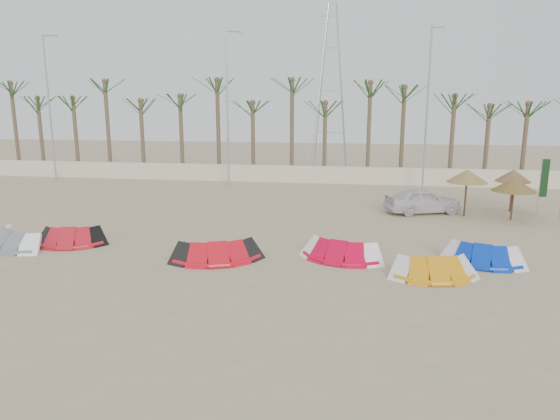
% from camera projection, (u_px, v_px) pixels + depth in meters
% --- Properties ---
extents(ground, '(120.00, 120.00, 0.00)m').
position_uv_depth(ground, '(253.00, 284.00, 17.01)').
color(ground, tan).
rests_on(ground, ground).
extents(boundary_wall, '(60.00, 0.30, 1.30)m').
position_uv_depth(boundary_wall, '(312.00, 174.00, 38.12)').
color(boundary_wall, beige).
rests_on(boundary_wall, ground).
extents(palm_line, '(52.00, 4.00, 7.70)m').
position_uv_depth(palm_line, '(323.00, 97.00, 38.24)').
color(palm_line, brown).
rests_on(palm_line, ground).
extents(lamp_a, '(1.25, 0.14, 11.00)m').
position_uv_depth(lamp_a, '(50.00, 106.00, 38.06)').
color(lamp_a, '#A5A8AD').
rests_on(lamp_a, ground).
extents(lamp_b, '(1.25, 0.14, 11.00)m').
position_uv_depth(lamp_b, '(228.00, 106.00, 35.98)').
color(lamp_b, '#A5A8AD').
rests_on(lamp_b, ground).
extents(lamp_c, '(1.25, 0.14, 11.00)m').
position_uv_depth(lamp_c, '(428.00, 107.00, 33.91)').
color(lamp_c, '#A5A8AD').
rests_on(lamp_c, ground).
extents(pylon, '(3.00, 3.00, 14.00)m').
position_uv_depth(pylon, '(329.00, 172.00, 43.90)').
color(pylon, '#A5A8AD').
rests_on(pylon, ground).
extents(kite_grey, '(3.83, 2.78, 0.90)m').
position_uv_depth(kite_grey, '(18.00, 237.00, 21.42)').
color(kite_grey, slate).
rests_on(kite_grey, ground).
extents(kite_red_left, '(3.22, 2.06, 0.90)m').
position_uv_depth(kite_red_left, '(74.00, 235.00, 21.74)').
color(kite_red_left, red).
rests_on(kite_red_left, ground).
extents(kite_red_mid, '(3.87, 2.57, 0.90)m').
position_uv_depth(kite_red_mid, '(219.00, 248.00, 19.67)').
color(kite_red_mid, red).
rests_on(kite_red_mid, ground).
extents(kite_red_right, '(3.58, 2.33, 0.90)m').
position_uv_depth(kite_red_right, '(341.00, 248.00, 19.77)').
color(kite_red_right, red).
rests_on(kite_red_right, ground).
extents(kite_orange, '(3.21, 1.93, 0.90)m').
position_uv_depth(kite_orange, '(433.00, 265.00, 17.71)').
color(kite_orange, orange).
rests_on(kite_orange, ground).
extents(kite_blue, '(3.32, 2.24, 0.90)m').
position_uv_depth(kite_blue, '(481.00, 252.00, 19.21)').
color(kite_blue, '#0530BB').
rests_on(kite_blue, ground).
extents(parasol_left, '(2.17, 2.17, 2.56)m').
position_uv_depth(parasol_left, '(467.00, 176.00, 26.65)').
color(parasol_left, '#4C331E').
rests_on(parasol_left, ground).
extents(parasol_mid, '(2.24, 2.24, 2.23)m').
position_uv_depth(parasol_mid, '(514.00, 185.00, 25.86)').
color(parasol_mid, '#4C331E').
rests_on(parasol_mid, ground).
extents(parasol_right, '(1.94, 1.94, 2.41)m').
position_uv_depth(parasol_right, '(513.00, 176.00, 27.84)').
color(parasol_right, '#4C331E').
rests_on(parasol_right, ground).
extents(flag_green, '(0.45, 0.05, 3.22)m').
position_uv_depth(flag_green, '(544.00, 180.00, 27.30)').
color(flag_green, '#A5A8AD').
rests_on(flag_green, ground).
extents(car, '(4.48, 2.94, 1.42)m').
position_uv_depth(car, '(423.00, 201.00, 27.73)').
color(car, silver).
rests_on(car, ground).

